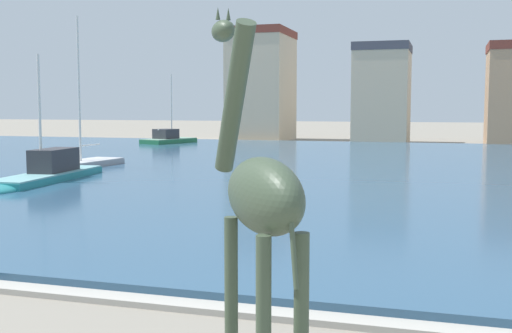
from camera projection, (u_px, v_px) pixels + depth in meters
The scene contains 8 objects.
harbor_water at pixel (322, 167), 36.22m from camera, with size 86.66×50.36×0.27m, color #2D5170.
quay_edge_coping at pixel (71, 294), 12.00m from camera, with size 86.66×0.50×0.12m, color #ADA89E.
giraffe_statue at pixel (260, 202), 7.27m from camera, with size 2.03×2.52×4.97m.
sailboat_grey at pixel (80, 166), 34.90m from camera, with size 2.34×5.89×8.60m.
sailboat_teal at pixel (43, 176), 28.26m from camera, with size 2.55×8.83×5.97m.
sailboat_green at pixel (172, 140), 58.52m from camera, with size 3.99×6.58×6.65m.
townhouse_corner_house at pixel (262, 85), 67.94m from camera, with size 6.11×7.95×11.94m.
townhouse_narrow_midrow at pixel (382, 94), 62.56m from camera, with size 5.40×6.70×9.83m.
Camera 1 is at (6.80, -3.31, 3.64)m, focal length 43.94 mm.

